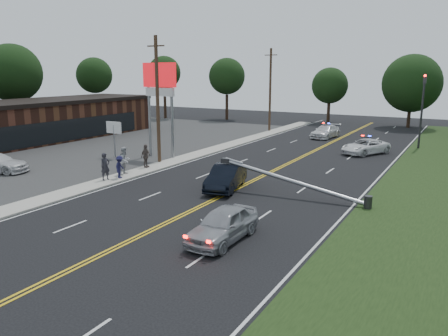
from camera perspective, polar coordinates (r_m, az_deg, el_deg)
The scene contains 25 objects.
ground at distance 21.28m, azimuth -8.65°, elevation -7.66°, with size 120.00×120.00×0.00m, color black.
parking_lot at distance 42.02m, azimuth -21.84°, elevation 1.62°, with size 25.00×60.00×0.01m, color #2D2D2D.
sidewalk at distance 33.84m, azimuth -9.42°, elevation 0.00°, with size 1.80×70.00×0.12m, color #ABA69A.
centerline_yellow at distance 29.41m, azimuth 3.45°, elevation -1.84°, with size 0.36×80.00×0.00m, color gold.
pharmacy_building at distance 50.42m, azimuth -24.23°, elevation 5.62°, with size 8.40×30.40×4.30m.
pylon_sign at distance 37.51m, azimuth -8.40°, elevation 10.41°, with size 3.20×0.35×8.00m.
small_sign at distance 38.59m, azimuth -14.18°, elevation 4.75°, with size 1.60×0.14×3.10m.
traffic_signal at distance 45.89m, azimuth 24.49°, elevation 7.55°, with size 0.28×0.41×7.05m.
fallen_streetlight at distance 25.82m, azimuth 9.86°, elevation -1.96°, with size 9.36×0.44×1.91m.
utility_pole_mid at distance 35.18m, azimuth -8.67°, elevation 8.78°, with size 1.60×0.28×10.00m.
utility_pole_far at distance 54.19m, azimuth 6.05°, elevation 10.11°, with size 1.60×0.28×10.00m.
tree_2 at distance 60.57m, azimuth -25.89°, elevation 11.10°, with size 7.04×7.04×10.62m.
tree_3 at distance 67.01m, azimuth -16.59°, elevation 11.50°, with size 5.09×5.09×9.28m.
tree_4 at distance 70.05m, azimuth -7.83°, elevation 12.21°, with size 5.13×5.13×9.66m.
tree_5 at distance 67.67m, azimuth 0.38°, elevation 11.88°, with size 5.48×5.48×9.30m.
tree_6 at distance 64.83m, azimuth 13.65°, elevation 10.41°, with size 5.07×5.07×7.85m.
tree_7 at distance 62.68m, azimuth 23.33°, elevation 10.12°, with size 7.48×7.48×9.51m.
crashed_sedan at distance 27.48m, azimuth 0.26°, elevation -1.21°, with size 1.63×4.68×1.54m, color black.
waiting_sedan at distance 19.24m, azimuth -0.13°, elevation -7.39°, with size 1.74×4.33×1.48m, color #9FA1A7.
emergency_a at distance 41.31m, azimuth 17.98°, elevation 2.67°, with size 2.20×4.78×1.33m, color white.
emergency_b at distance 50.33m, azimuth 13.13°, elevation 4.67°, with size 1.98×4.87×1.41m, color silver.
bystander_a at distance 30.37m, azimuth -15.25°, elevation 0.20°, with size 0.67×0.44×1.85m, color #24232A.
bystander_b at distance 31.73m, azimuth -12.82°, elevation 0.95°, with size 0.95×0.74×1.96m, color #ADAEB2.
bystander_c at distance 30.69m, azimuth -13.45°, elevation 0.14°, with size 1.00×0.58×1.55m, color #19183D.
bystander_d at distance 33.66m, azimuth -10.20°, elevation 1.56°, with size 1.04×0.43×1.78m, color #5A4D48.
Camera 1 is at (12.51, -15.60, 7.29)m, focal length 35.00 mm.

